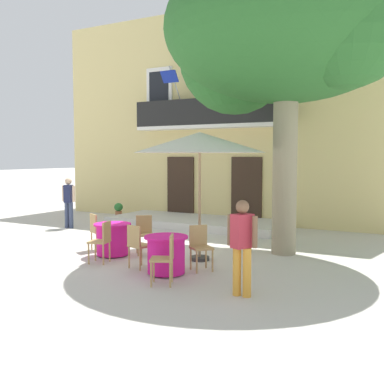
{
  "coord_description": "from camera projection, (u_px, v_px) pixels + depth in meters",
  "views": [
    {
      "loc": [
        6.3,
        -9.52,
        2.32
      ],
      "look_at": [
        -0.0,
        1.9,
        1.3
      ],
      "focal_mm": 42.79,
      "sensor_mm": 36.0,
      "label": 1
    }
  ],
  "objects": [
    {
      "name": "cafe_chair_near_tree_2",
      "position": [
        98.0,
        229.0,
        11.24
      ],
      "size": [
        0.54,
        0.54,
        0.91
      ],
      "color": "tan",
      "rests_on": "ground"
    },
    {
      "name": "building_facade",
      "position": [
        236.0,
        119.0,
        17.75
      ],
      "size": [
        13.0,
        5.09,
        7.5
      ],
      "color": "#DBC67F",
      "rests_on": "ground"
    },
    {
      "name": "pedestrian_mid_plaza",
      "position": [
        69.0,
        200.0,
        14.74
      ],
      "size": [
        0.53,
        0.4,
        1.63
      ],
      "color": "#384260",
      "rests_on": "ground"
    },
    {
      "name": "cafe_chair_near_tree_0",
      "position": [
        102.0,
        239.0,
        9.9
      ],
      "size": [
        0.5,
        0.5,
        0.91
      ],
      "color": "tan",
      "rests_on": "ground"
    },
    {
      "name": "cafe_umbrella",
      "position": [
        200.0,
        143.0,
        10.03
      ],
      "size": [
        2.9,
        2.9,
        2.85
      ],
      "color": "#997A56",
      "rests_on": "ground"
    },
    {
      "name": "ground_planter_left",
      "position": [
        119.0,
        210.0,
        16.88
      ],
      "size": [
        0.32,
        0.32,
        0.6
      ],
      "color": "#995638",
      "rests_on": "ground"
    },
    {
      "name": "cafe_table_near_tree",
      "position": [
        113.0,
        239.0,
        10.66
      ],
      "size": [
        0.86,
        0.86,
        0.76
      ],
      "color": "#DB1984",
      "rests_on": "ground"
    },
    {
      "name": "pedestrian_near_entrance",
      "position": [
        242.0,
        242.0,
        7.53
      ],
      "size": [
        0.53,
        0.4,
        1.61
      ],
      "color": "gold",
      "rests_on": "ground"
    },
    {
      "name": "ground_plane",
      "position": [
        156.0,
        248.0,
        11.52
      ],
      "size": [
        120.0,
        120.0,
        0.0
      ],
      "primitive_type": "plane",
      "color": "beige"
    },
    {
      "name": "cafe_chair_middle_2",
      "position": [
        200.0,
        244.0,
        9.31
      ],
      "size": [
        0.56,
        0.56,
        0.91
      ],
      "color": "tan",
      "rests_on": "ground"
    },
    {
      "name": "cafe_table_middle",
      "position": [
        166.0,
        254.0,
        8.99
      ],
      "size": [
        0.86,
        0.86,
        0.76
      ],
      "color": "#DB1984",
      "rests_on": "ground"
    },
    {
      "name": "plane_tree",
      "position": [
        284.0,
        33.0,
        10.6
      ],
      "size": [
        6.01,
        5.27,
        7.08
      ],
      "color": "gray",
      "rests_on": "ground"
    },
    {
      "name": "entrance_step_platform",
      "position": [
        197.0,
        222.0,
        15.26
      ],
      "size": [
        5.92,
        2.39,
        0.25
      ],
      "primitive_type": "cube",
      "color": "silver",
      "rests_on": "ground"
    },
    {
      "name": "cafe_chair_near_tree_1",
      "position": [
        144.0,
        232.0,
        10.87
      ],
      "size": [
        0.56,
        0.56,
        0.91
      ],
      "color": "tan",
      "rests_on": "ground"
    },
    {
      "name": "cafe_chair_middle_0",
      "position": [
        138.0,
        243.0,
        9.42
      ],
      "size": [
        0.48,
        0.48,
        0.91
      ],
      "color": "tan",
      "rests_on": "ground"
    },
    {
      "name": "cafe_chair_middle_1",
      "position": [
        166.0,
        256.0,
        8.23
      ],
      "size": [
        0.53,
        0.53,
        0.91
      ],
      "color": "tan",
      "rests_on": "ground"
    }
  ]
}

